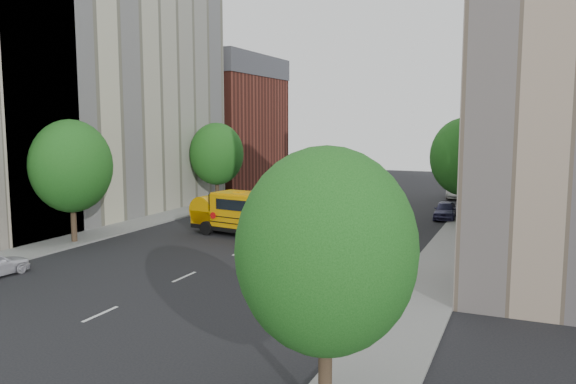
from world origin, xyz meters
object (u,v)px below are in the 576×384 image
Objects in this scene: safari_truck at (357,212)px; street_tree_5 at (478,154)px; street_tree_4 at (464,157)px; parked_car_4 at (445,210)px; parked_car_1 at (221,201)px; street_tree_2 at (217,154)px; street_tree_3 at (326,251)px; parked_car_2 at (275,190)px; school_bus at (262,213)px; parked_car_5 at (455,191)px; street_tree_1 at (71,166)px.

street_tree_5 is at bearing 58.32° from safari_truck.
street_tree_4 is 1.23× the size of safari_truck.
parked_car_4 is (-1.40, 0.89, -4.37)m from street_tree_4.
street_tree_2 is at bearing -49.58° from parked_car_1.
street_tree_2 is 1.08× the size of street_tree_3.
street_tree_2 is 25.06m from street_tree_5.
parked_car_1 is 0.91× the size of parked_car_2.
street_tree_2 is 21.03m from parked_car_4.
street_tree_4 is 21.82m from parked_car_2.
school_bus is 6.93m from safari_truck.
school_bus is 21.46m from parked_car_2.
street_tree_5 is at bearing 80.02° from parked_car_4.
school_bus is 2.32× the size of parked_car_5.
parked_car_4 is at bearing 60.29° from school_bus.
street_tree_4 is at bearing -35.23° from parked_car_4.
parked_car_5 is (17.60, 6.09, 0.13)m from parked_car_2.
street_tree_5 is at bearing 73.14° from school_bus.
street_tree_1 is 16.92m from parked_car_1.
street_tree_3 is 36.85m from parked_car_1.
street_tree_5 is (22.00, 30.00, -0.25)m from street_tree_1.
street_tree_5 is (22.00, 12.00, -0.12)m from street_tree_2.
safari_truck reaches higher than parked_car_4.
street_tree_4 is at bearing -90.00° from street_tree_5.
street_tree_1 is 28.43m from street_tree_4.
street_tree_4 reaches higher than street_tree_5.
parked_car_1 is (-20.60, -13.68, -4.00)m from street_tree_5.
street_tree_2 reaches higher than street_tree_5.
safari_truck is 1.38× the size of parked_car_5.
parked_car_2 is 19.74m from parked_car_4.
school_bus is at bearing -134.64° from street_tree_4.
parked_car_5 is (-2.20, 46.12, -3.67)m from street_tree_3.
street_tree_4 is at bearing 54.58° from school_bus.
street_tree_2 is 1.63× the size of parked_car_2.
street_tree_2 is 0.95× the size of street_tree_4.
street_tree_1 reaches higher than school_bus.
safari_truck is at bearing -108.50° from street_tree_5.
street_tree_1 is 37.96m from parked_car_5.
street_tree_3 is at bearing -90.00° from street_tree_4.
safari_truck is 20.29m from parked_car_2.
street_tree_3 is 1.51× the size of parked_car_2.
parked_car_5 is at bearing -161.97° from parked_car_2.
street_tree_5 is (-0.00, 44.00, 0.25)m from street_tree_3.
safari_truck is at bearing 50.49° from school_bus.
street_tree_2 reaches higher than parked_car_2.
street_tree_4 reaches higher than school_bus.
street_tree_1 is at bearing -126.65° from parked_car_5.
street_tree_5 is 11.89m from parked_car_4.
school_bus is 16.33m from parked_car_4.
school_bus is (10.36, 6.21, -3.26)m from street_tree_1.
street_tree_2 is at bearing -149.50° from parked_car_5.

